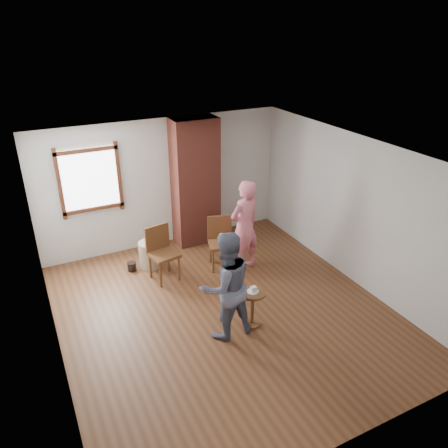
{
  "coord_description": "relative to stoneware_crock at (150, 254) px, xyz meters",
  "views": [
    {
      "loc": [
        -2.57,
        -5.15,
        4.34
      ],
      "look_at": [
        0.4,
        0.8,
        1.15
      ],
      "focal_mm": 35.0,
      "sensor_mm": 36.0,
      "label": 1
    }
  ],
  "objects": [
    {
      "name": "cake_plate",
      "position": [
        0.88,
        -2.37,
        0.35
      ],
      "size": [
        0.18,
        0.18,
        0.01
      ],
      "primitive_type": "cylinder",
      "color": "white",
      "rests_on": "side_table"
    },
    {
      "name": "person_pink",
      "position": [
        1.56,
        -0.85,
        0.62
      ],
      "size": [
        0.73,
        0.58,
        1.76
      ],
      "primitive_type": "imported",
      "rotation": [
        0.0,
        0.0,
        3.41
      ],
      "color": "pink",
      "rests_on": "ground"
    },
    {
      "name": "brick_chimney",
      "position": [
        1.23,
        0.6,
        1.04
      ],
      "size": [
        0.9,
        0.5,
        2.6
      ],
      "primitive_type": "cube",
      "color": "#9B4637",
      "rests_on": "ground"
    },
    {
      "name": "stoneware_crock",
      "position": [
        0.0,
        0.0,
        0.0
      ],
      "size": [
        0.44,
        0.44,
        0.51
      ],
      "primitive_type": "cylinder",
      "rotation": [
        0.0,
        0.0,
        -0.12
      ],
      "color": "#CAB192",
      "rests_on": "ground"
    },
    {
      "name": "ground",
      "position": [
        0.63,
        -1.9,
        -0.26
      ],
      "size": [
        5.5,
        5.5,
        0.0
      ],
      "primitive_type": "plane",
      "color": "brown",
      "rests_on": "ground"
    },
    {
      "name": "man",
      "position": [
        0.42,
        -2.38,
        0.59
      ],
      "size": [
        0.86,
        0.69,
        1.68
      ],
      "primitive_type": "imported",
      "rotation": [
        0.0,
        0.0,
        3.2
      ],
      "color": "#141B37",
      "rests_on": "ground"
    },
    {
      "name": "dining_chair_right",
      "position": [
        1.23,
        -0.55,
        0.29
      ],
      "size": [
        0.57,
        0.57,
        0.97
      ],
      "rotation": [
        0.0,
        0.0,
        -0.3
      ],
      "color": "brown",
      "rests_on": "ground"
    },
    {
      "name": "cake_slice",
      "position": [
        0.89,
        -2.37,
        0.38
      ],
      "size": [
        0.08,
        0.07,
        0.06
      ],
      "primitive_type": "cube",
      "color": "white",
      "rests_on": "cake_plate"
    },
    {
      "name": "dark_pot",
      "position": [
        -0.36,
        0.01,
        -0.17
      ],
      "size": [
        0.17,
        0.17,
        0.17
      ],
      "primitive_type": "cylinder",
      "rotation": [
        0.0,
        0.0,
        0.03
      ],
      "color": "black",
      "rests_on": "ground"
    },
    {
      "name": "room_shell",
      "position": [
        0.57,
        -1.3,
        1.55
      ],
      "size": [
        5.04,
        5.52,
        2.62
      ],
      "color": "silver",
      "rests_on": "ground"
    },
    {
      "name": "side_table",
      "position": [
        0.88,
        -2.37,
        0.15
      ],
      "size": [
        0.4,
        0.4,
        0.6
      ],
      "color": "brown",
      "rests_on": "ground"
    },
    {
      "name": "dining_chair_left",
      "position": [
        0.09,
        -0.46,
        0.3
      ],
      "size": [
        0.54,
        0.54,
        1.0
      ],
      "rotation": [
        0.0,
        0.0,
        0.17
      ],
      "color": "brown",
      "rests_on": "ground"
    }
  ]
}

